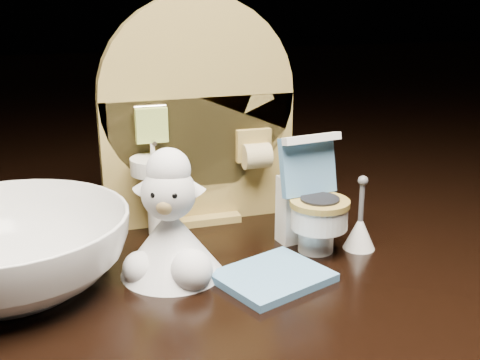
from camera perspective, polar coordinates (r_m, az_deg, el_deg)
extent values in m
cube|color=black|center=(0.39, -1.26, -13.83)|extent=(2.50, 2.50, 0.10)
cube|color=#A58A45|center=(0.41, -3.94, 2.04)|extent=(0.13, 0.02, 0.09)
cylinder|color=#A58A45|center=(0.40, -4.07, 7.98)|extent=(0.13, 0.02, 0.13)
cube|color=#A58A45|center=(0.42, -3.83, -3.27)|extent=(0.05, 0.04, 0.01)
cylinder|color=white|center=(0.39, -7.92, -2.01)|extent=(0.01, 0.01, 0.04)
cylinder|color=white|center=(0.38, -8.00, 1.38)|extent=(0.03, 0.03, 0.01)
cylinder|color=silver|center=(0.39, -8.30, 3.15)|extent=(0.00, 0.00, 0.01)
cube|color=#A0B752|center=(0.38, -8.39, 5.17)|extent=(0.02, 0.01, 0.02)
cube|color=#A58A45|center=(0.41, 1.30, 3.31)|extent=(0.02, 0.01, 0.02)
cylinder|color=#CDB982|center=(0.40, 1.57, 2.29)|extent=(0.02, 0.02, 0.02)
cylinder|color=white|center=(0.37, 7.20, -5.49)|extent=(0.02, 0.02, 0.02)
cylinder|color=white|center=(0.36, 7.52, -3.43)|extent=(0.03, 0.03, 0.01)
cylinder|color=olive|center=(0.36, 7.58, -2.16)|extent=(0.04, 0.04, 0.00)
cube|color=white|center=(0.38, 5.74, -2.64)|extent=(0.03, 0.02, 0.04)
cube|color=#558BB9|center=(0.37, 6.43, 1.39)|extent=(0.04, 0.02, 0.04)
cube|color=white|center=(0.36, 6.83, 3.92)|extent=(0.04, 0.01, 0.01)
cylinder|color=#A6B027|center=(0.38, 6.92, 1.40)|extent=(0.01, 0.01, 0.01)
cube|color=#558BB9|center=(0.33, 3.11, -9.14)|extent=(0.07, 0.06, 0.00)
cone|color=white|center=(0.38, 11.28, -4.84)|extent=(0.02, 0.02, 0.02)
cylinder|color=#59595B|center=(0.37, 11.46, -2.03)|extent=(0.00, 0.00, 0.03)
sphere|color=#59595B|center=(0.37, 11.58, -0.07)|extent=(0.01, 0.01, 0.01)
cone|color=silver|center=(0.34, -6.54, -5.79)|extent=(0.06, 0.06, 0.04)
sphere|color=silver|center=(0.33, -4.63, -8.51)|extent=(0.02, 0.02, 0.02)
sphere|color=silver|center=(0.34, -9.46, -8.27)|extent=(0.02, 0.02, 0.02)
sphere|color=silver|center=(0.33, -6.78, -1.25)|extent=(0.03, 0.03, 0.03)
sphere|color=tan|center=(0.32, -7.12, -2.37)|extent=(0.01, 0.01, 0.01)
sphere|color=silver|center=(0.32, -6.80, 0.96)|extent=(0.02, 0.02, 0.02)
cone|color=silver|center=(0.33, -9.05, -0.44)|extent=(0.02, 0.01, 0.01)
cone|color=silver|center=(0.32, -4.40, -0.56)|extent=(0.02, 0.01, 0.01)
sphere|color=black|center=(0.31, -8.16, -1.44)|extent=(0.00, 0.00, 0.00)
sphere|color=black|center=(0.31, -6.26, -1.49)|extent=(0.00, 0.00, 0.00)
imported|color=white|center=(0.34, -21.13, -6.38)|extent=(0.15, 0.15, 0.04)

